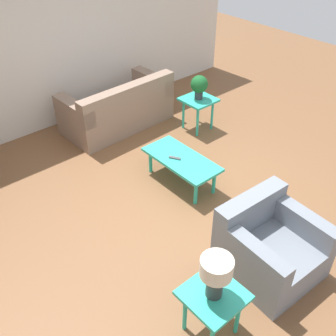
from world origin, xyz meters
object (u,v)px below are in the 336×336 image
object	(u,v)px
potted_plant	(199,85)
side_table_lamp	(213,300)
armchair	(268,246)
coffee_table	(181,161)
table_lamp	(216,273)
sofa	(119,109)
side_table_plant	(198,104)

from	to	relation	value
potted_plant	side_table_lamp	bearing A→B (deg)	137.48
armchair	coffee_table	xyz separation A→B (m)	(1.70, -0.32, 0.04)
coffee_table	side_table_lamp	xyz separation A→B (m)	(-1.84, 1.32, 0.11)
side_table_lamp	potted_plant	world-z (taller)	potted_plant
armchair	table_lamp	world-z (taller)	table_lamp
sofa	potted_plant	size ratio (longest dim) A/B	4.67
coffee_table	potted_plant	bearing A→B (deg)	-53.06
coffee_table	armchair	bearing A→B (deg)	169.43
table_lamp	potted_plant	bearing A→B (deg)	-42.52
side_table_lamp	table_lamp	world-z (taller)	table_lamp
armchair	table_lamp	bearing A→B (deg)	-168.46
side_table_plant	armchair	bearing A→B (deg)	149.78
armchair	table_lamp	size ratio (longest dim) A/B	2.24
side_table_lamp	table_lamp	bearing A→B (deg)	90.00
potted_plant	table_lamp	distance (m)	3.72
coffee_table	potted_plant	size ratio (longest dim) A/B	2.82
side_table_lamp	table_lamp	xyz separation A→B (m)	(0.00, 0.00, 0.37)
side_table_lamp	potted_plant	xyz separation A→B (m)	(2.74, -2.52, 0.33)
side_table_lamp	potted_plant	size ratio (longest dim) A/B	1.41
sofa	armchair	world-z (taller)	sofa
armchair	coffee_table	distance (m)	1.73
sofa	armchair	bearing A→B (deg)	78.72
sofa	coffee_table	size ratio (longest dim) A/B	1.66
table_lamp	side_table_lamp	bearing A→B (deg)	-90.00
coffee_table	side_table_plant	distance (m)	1.50
coffee_table	side_table_lamp	bearing A→B (deg)	144.45
armchair	side_table_lamp	size ratio (longest dim) A/B	1.75
sofa	coffee_table	world-z (taller)	sofa
armchair	potted_plant	xyz separation A→B (m)	(2.60, -1.52, 0.47)
sofa	potted_plant	world-z (taller)	potted_plant
side_table_lamp	table_lamp	distance (m)	0.37
side_table_plant	potted_plant	distance (m)	0.33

